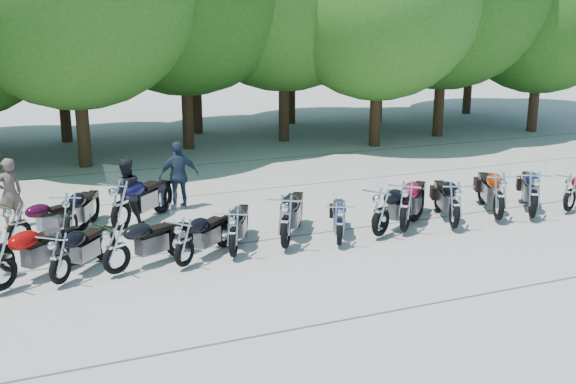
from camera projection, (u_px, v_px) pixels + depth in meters
name	position (u px, v px, depth m)	size (l,w,h in m)	color
ground	(314.00, 258.00, 14.52)	(90.00, 90.00, 0.00)	gray
tree_8	(543.00, 5.00, 28.95)	(7.53, 7.53, 9.25)	#3A2614
tree_11	(56.00, 4.00, 26.44)	(7.56, 7.56, 9.28)	#3A2614
motorcycle_1	(0.00, 260.00, 12.48)	(0.73, 2.39, 1.35)	#960605
motorcycle_2	(59.00, 257.00, 12.83)	(0.65, 2.14, 1.21)	black
motorcycle_3	(116.00, 247.00, 13.31)	(0.68, 2.22, 1.25)	black
motorcycle_4	(184.00, 241.00, 13.72)	(0.65, 2.14, 1.21)	black
motorcycle_5	(233.00, 232.00, 14.26)	(0.67, 2.21, 1.25)	black
motorcycle_6	(286.00, 220.00, 14.74)	(0.77, 2.54, 1.44)	black
motorcycle_7	(340.00, 223.00, 15.00)	(0.63, 2.08, 1.18)	#0D173C
motorcycle_8	(381.00, 211.00, 15.57)	(0.74, 2.42, 1.37)	black
motorcycle_9	(406.00, 205.00, 15.89)	(0.78, 2.56, 1.45)	maroon
motorcycle_10	(455.00, 204.00, 16.15)	(0.73, 2.41, 1.36)	black
motorcycle_11	(499.00, 195.00, 16.79)	(0.78, 2.55, 1.44)	#922305
motorcycle_12	(534.00, 193.00, 16.95)	(0.77, 2.54, 1.44)	black
motorcycle_13	(570.00, 192.00, 17.59)	(0.65, 2.12, 1.20)	#830504
motorcycle_14	(18.00, 223.00, 14.96)	(0.63, 2.07, 1.17)	#31061C
motorcycle_15	(70.00, 215.00, 15.34)	(0.70, 2.31, 1.31)	black
motorcycle_16	(120.00, 204.00, 15.97)	(0.78, 2.57, 1.45)	#0E0C37
rider_0	(10.00, 193.00, 16.34)	(0.64, 0.42, 1.75)	brown
rider_1	(126.00, 193.00, 16.42)	(0.84, 0.65, 1.73)	black
rider_2	(179.00, 176.00, 17.90)	(1.09, 0.45, 1.86)	#1E2D3F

